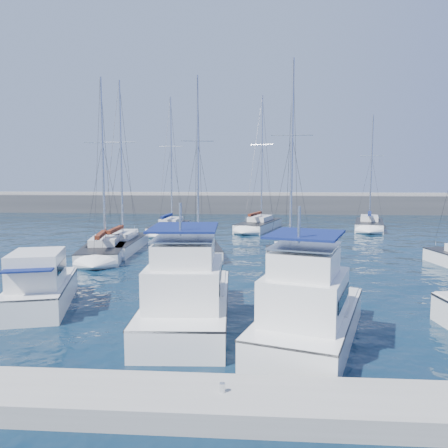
# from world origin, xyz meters

# --- Properties ---
(ground) EXTENTS (220.00, 220.00, 0.00)m
(ground) POSITION_xyz_m (0.00, 0.00, 0.00)
(ground) COLOR black
(ground) RESTS_ON ground
(breakwater) EXTENTS (160.00, 6.00, 4.45)m
(breakwater) POSITION_xyz_m (0.00, 52.00, 1.05)
(breakwater) COLOR #424244
(breakwater) RESTS_ON ground
(dock) EXTENTS (40.00, 2.20, 0.60)m
(dock) POSITION_xyz_m (0.00, -11.00, 0.30)
(dock) COLOR gray
(dock) RESTS_ON ground
(dock_cleat_centre) EXTENTS (0.16, 0.16, 0.25)m
(dock_cleat_centre) POSITION_xyz_m (0.00, -11.00, 0.72)
(dock_cleat_centre) COLOR silver
(dock_cleat_centre) RESTS_ON dock
(motor_yacht_port_outer) EXTENTS (4.19, 6.69, 3.20)m
(motor_yacht_port_outer) POSITION_xyz_m (-9.35, -2.32, 0.94)
(motor_yacht_port_outer) COLOR silver
(motor_yacht_port_outer) RESTS_ON ground
(motor_yacht_port_inner) EXTENTS (3.88, 9.22, 4.69)m
(motor_yacht_port_inner) POSITION_xyz_m (-2.00, -4.13, 1.13)
(motor_yacht_port_inner) COLOR silver
(motor_yacht_port_inner) RESTS_ON ground
(motor_yacht_stbd_inner) EXTENTS (5.43, 8.43, 4.69)m
(motor_yacht_stbd_inner) POSITION_xyz_m (2.83, -5.95, 1.13)
(motor_yacht_stbd_inner) COLOR silver
(motor_yacht_stbd_inner) RESTS_ON ground
(sailboat_mid_a) EXTENTS (4.53, 8.36, 14.04)m
(sailboat_mid_a) POSITION_xyz_m (-10.76, 10.47, 0.52)
(sailboat_mid_a) COLOR silver
(sailboat_mid_a) RESTS_ON ground
(sailboat_mid_b) EXTENTS (3.47, 9.01, 14.51)m
(sailboat_mid_b) POSITION_xyz_m (-10.49, 13.78, 0.51)
(sailboat_mid_b) COLOR silver
(sailboat_mid_b) RESTS_ON ground
(sailboat_mid_c) EXTENTS (4.45, 8.34, 14.37)m
(sailboat_mid_c) POSITION_xyz_m (-3.59, 11.92, 0.52)
(sailboat_mid_c) COLOR silver
(sailboat_mid_c) RESTS_ON ground
(sailboat_mid_d) EXTENTS (3.21, 8.56, 14.35)m
(sailboat_mid_d) POSITION_xyz_m (3.26, 7.25, 0.51)
(sailboat_mid_d) COLOR silver
(sailboat_mid_d) RESTS_ON ground
(sailboat_back_a) EXTENTS (3.46, 9.16, 15.23)m
(sailboat_back_a) POSITION_xyz_m (-8.61, 25.82, 0.52)
(sailboat_back_a) COLOR silver
(sailboat_back_a) RESTS_ON ground
(sailboat_back_b) EXTENTS (5.84, 10.03, 15.86)m
(sailboat_back_b) POSITION_xyz_m (1.30, 29.11, 0.52)
(sailboat_back_b) COLOR silver
(sailboat_back_b) RESTS_ON ground
(sailboat_back_c) EXTENTS (5.18, 9.39, 13.73)m
(sailboat_back_c) POSITION_xyz_m (14.31, 30.41, 0.51)
(sailboat_back_c) COLOR silver
(sailboat_back_c) RESTS_ON ground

